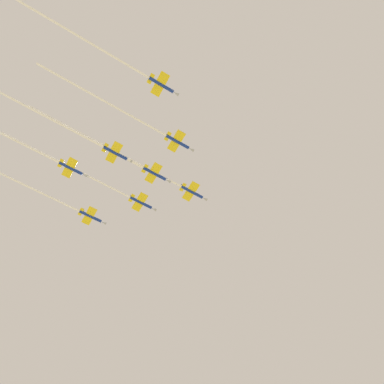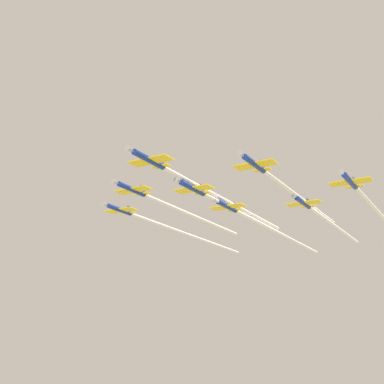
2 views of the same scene
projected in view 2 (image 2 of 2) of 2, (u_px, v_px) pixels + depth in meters
jet_lead at (208, 191)px, 107.26m from camera, size 67.29×14.38×2.29m
jet_port_inner at (287, 188)px, 109.19m from camera, size 58.81×12.99×2.29m
jet_starboard_inner at (173, 207)px, 121.15m from camera, size 56.12×12.55×2.29m
jet_port_outer at (229, 207)px, 115.36m from camera, size 56.32×12.58×2.29m
jet_starboard_outer at (376, 210)px, 119.39m from camera, size 74.04×15.49×2.29m
jet_center_rear at (172, 229)px, 145.71m from camera, size 72.87×15.30×2.29m
jet_port_trail at (267, 227)px, 133.64m from camera, size 71.38×15.06×2.29m
jet_starboard_trail at (325, 218)px, 131.59m from camera, size 58.10×12.88×2.29m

